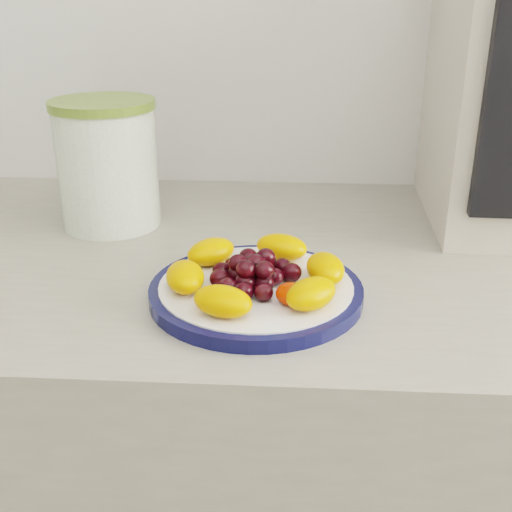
{
  "coord_description": "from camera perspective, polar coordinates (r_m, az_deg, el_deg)",
  "views": [
    {
      "loc": [
        -0.03,
        0.44,
        1.22
      ],
      "look_at": [
        -0.07,
        1.06,
        0.95
      ],
      "focal_mm": 45.0,
      "sensor_mm": 36.0,
      "label": 1
    }
  ],
  "objects": [
    {
      "name": "plate_rim",
      "position": [
        0.7,
        -0.0,
        -3.22
      ],
      "size": [
        0.23,
        0.23,
        0.01
      ],
      "primitive_type": "cylinder",
      "color": "#0C113E",
      "rests_on": "counter"
    },
    {
      "name": "fruit_plate",
      "position": [
        0.68,
        0.12,
        -1.51
      ],
      "size": [
        0.2,
        0.2,
        0.03
      ],
      "color": "#FF8601",
      "rests_on": "plate_face"
    },
    {
      "name": "canister_lid",
      "position": [
        0.89,
        -13.55,
        12.98
      ],
      "size": [
        0.16,
        0.16,
        0.01
      ],
      "primitive_type": "cylinder",
      "rotation": [
        0.0,
        0.0,
        -0.12
      ],
      "color": "olive",
      "rests_on": "canister"
    },
    {
      "name": "canister",
      "position": [
        0.91,
        -13.04,
        7.59
      ],
      "size": [
        0.15,
        0.15,
        0.16
      ],
      "primitive_type": "cylinder",
      "rotation": [
        0.0,
        0.0,
        -0.12
      ],
      "color": "#3C6B1D",
      "rests_on": "counter"
    },
    {
      "name": "plate_face",
      "position": [
        0.69,
        -0.0,
        -3.14
      ],
      "size": [
        0.21,
        0.21,
        0.02
      ],
      "primitive_type": "cylinder",
      "color": "white",
      "rests_on": "counter"
    }
  ]
}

